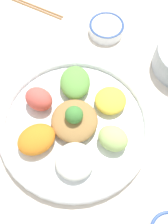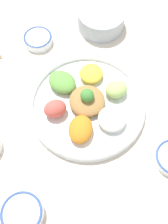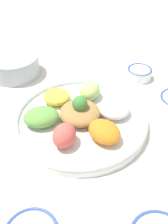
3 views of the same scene
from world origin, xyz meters
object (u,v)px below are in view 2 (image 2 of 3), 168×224
(sauce_bowl_dark, at_px, (37,40))
(salad_platter, at_px, (86,102))
(side_serving_bowl, at_px, (101,18))
(sauce_bowl_red, at_px, (23,213))

(sauce_bowl_dark, bearing_deg, salad_platter, -4.26)
(salad_platter, height_order, side_serving_bowl, salad_platter)
(salad_platter, xyz_separation_m, sauce_bowl_red, (0.16, -0.36, -0.00))
(sauce_bowl_red, bearing_deg, salad_platter, 114.64)
(side_serving_bowl, bearing_deg, salad_platter, -47.72)
(sauce_bowl_red, height_order, side_serving_bowl, side_serving_bowl)
(sauce_bowl_red, bearing_deg, side_serving_bowl, 123.19)
(salad_platter, xyz_separation_m, side_serving_bowl, (-0.25, 0.27, 0.02))
(sauce_bowl_dark, xyz_separation_m, side_serving_bowl, (0.08, 0.25, 0.02))
(sauce_bowl_dark, bearing_deg, side_serving_bowl, 71.21)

